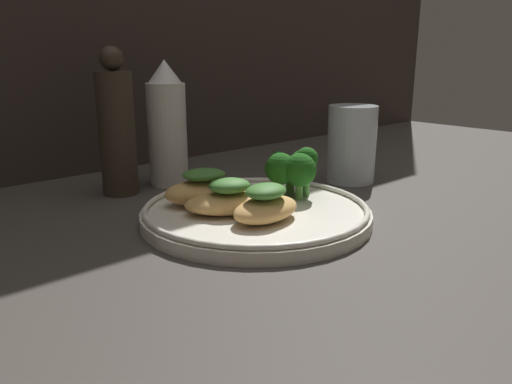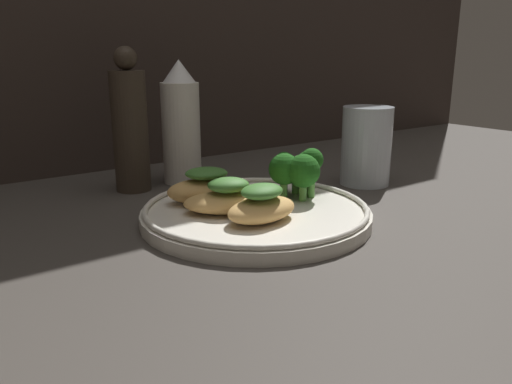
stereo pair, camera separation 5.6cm
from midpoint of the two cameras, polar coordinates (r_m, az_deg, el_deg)
name	(u,v)px [view 2 (the right image)]	position (r cm, az deg, el deg)	size (l,w,h in cm)	color
ground_plane	(256,225)	(56.76, 2.81, -3.83)	(180.00, 180.00, 1.00)	#3D3833
plate	(256,213)	(56.29, 2.83, -2.40)	(25.84, 25.84, 2.00)	silver
grilled_meat_front	(262,206)	(51.76, 3.75, -1.64)	(8.74, 5.88, 3.99)	tan
grilled_meat_middle	(229,199)	(54.58, -0.25, -0.85)	(11.25, 9.27, 3.93)	tan
grilled_meat_back	(207,188)	(57.93, -2.93, 0.39)	(10.55, 8.77, 4.25)	tan
broccoli_bunch	(298,169)	(60.15, 7.43, 2.64)	(6.73, 6.76, 6.05)	#569942
sauce_bottle	(181,125)	(72.48, -6.40, 7.60)	(5.47, 5.47, 17.55)	white
pepper_grinder	(130,127)	(68.97, -11.98, 7.30)	(4.76, 4.76, 19.27)	#382D23
drinking_glass	(366,146)	(73.71, 14.63, 5.09)	(7.08, 7.08, 11.14)	silver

